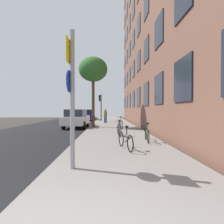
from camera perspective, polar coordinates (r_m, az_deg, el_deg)
The scene contains 14 objects.
ground_plane at distance 16.93m, azimuth -11.74°, elevation -4.73°, with size 41.80×41.80×0.00m, color #332D28.
road_asphalt at distance 17.42m, azimuth -18.58°, elevation -4.58°, with size 7.00×38.00×0.01m, color black.
sidewalk at distance 16.68m, azimuth 0.23°, elevation -4.59°, with size 4.20×38.00×0.12m, color gray.
building_facade at distance 18.47m, azimuth 9.44°, elevation 28.17°, with size 0.56×27.00×20.19m.
sign_post at distance 4.68m, azimuth -12.82°, elevation 6.90°, with size 0.16×0.60×3.51m.
traffic_light at distance 23.83m, azimuth -3.74°, elevation 2.91°, with size 0.43×0.24×3.47m.
tree_near at distance 15.75m, azimuth -6.05°, elevation 13.20°, with size 2.46×2.46×5.99m.
bicycle_0 at distance 6.88m, azimuth 4.30°, elevation -8.88°, with size 0.54×1.63×0.90m.
bicycle_1 at distance 8.63m, azimuth 11.09°, elevation -6.93°, with size 0.42×1.64×0.89m.
bicycle_2 at distance 10.32m, azimuth 2.29°, elevation -5.58°, with size 0.42×1.67×0.92m.
bicycle_3 at distance 14.16m, azimuth 2.69°, elevation -3.77°, with size 0.42×1.76×0.96m.
pedestrian_0 at distance 20.14m, azimuth -2.12°, elevation -0.94°, with size 0.41×0.41×1.57m.
car_0 at distance 16.17m, azimuth -11.30°, elevation -1.99°, with size 2.01×4.23×1.62m.
car_1 at distance 27.23m, azimuth -7.61°, elevation -0.86°, with size 2.04×4.15×1.62m.
Camera 1 is at (0.54, -1.59, 1.63)m, focal length 28.66 mm.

